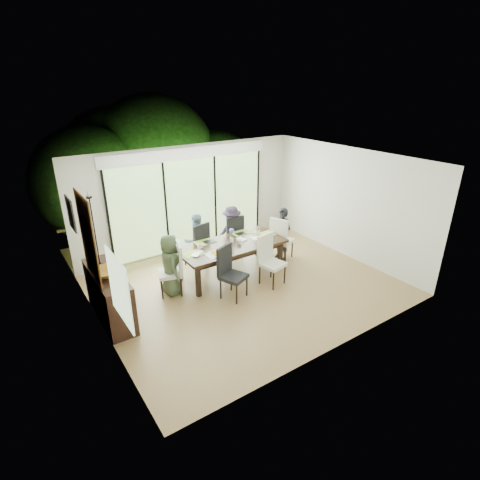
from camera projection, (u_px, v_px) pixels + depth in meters
floor at (246, 286)px, 8.13m from camera, size 6.00×5.00×0.01m
ceiling at (247, 161)px, 7.07m from camera, size 6.00×5.00×0.01m
wall_back at (190, 198)px, 9.51m from camera, size 6.00×0.02×2.70m
wall_front at (341, 278)px, 5.69m from camera, size 6.00×0.02×2.70m
wall_left at (95, 266)px, 6.05m from camera, size 0.02×5.00×2.70m
wall_right at (348, 203)px, 9.15m from camera, size 0.02×5.00×2.70m
glass_doors at (191, 204)px, 9.54m from camera, size 4.20×0.02×2.30m
blinds_header at (189, 153)px, 9.02m from camera, size 4.40×0.06×0.28m
mullion_a at (108, 220)px, 8.45m from camera, size 0.05×0.04×2.30m
mullion_b at (166, 209)px, 9.17m from camera, size 0.05×0.04×2.30m
mullion_c at (215, 200)px, 9.89m from camera, size 0.05×0.04×2.30m
mullion_d at (258, 192)px, 10.61m from camera, size 0.05×0.04×2.30m
side_window at (119, 289)px, 5.10m from camera, size 0.02×0.90×1.00m
deck at (179, 238)px, 10.74m from camera, size 6.00×1.80×0.10m
rail_top at (166, 211)px, 11.11m from camera, size 6.00×0.08×0.06m
foliage_left at (90, 183)px, 10.60m from camera, size 3.20×3.20×3.20m
foliage_mid at (154, 158)px, 12.05m from camera, size 4.00×4.00×4.00m
foliage_right at (215, 172)px, 12.57m from camera, size 2.80×2.80×2.80m
foliage_far at (117, 164)px, 12.13m from camera, size 3.60×3.60×3.60m
table_top at (231, 245)px, 8.35m from camera, size 2.44×1.12×0.06m
table_apron at (231, 249)px, 8.39m from camera, size 2.23×0.91×0.10m
table_leg_fl at (198, 281)px, 7.62m from camera, size 0.09×0.09×0.70m
table_leg_fr at (280, 255)px, 8.73m from camera, size 0.09×0.09×0.70m
table_leg_bl at (180, 265)px, 8.28m from camera, size 0.09×0.09×0.70m
table_leg_br at (258, 243)px, 9.39m from camera, size 0.09×0.09×0.70m
chair_left_end at (170, 269)px, 7.65m from camera, size 0.59×0.59×1.12m
chair_right_end at (282, 237)px, 9.19m from camera, size 0.62×0.62×1.12m
chair_far_left at (196, 244)px, 8.84m from camera, size 0.56×0.56×1.12m
chair_far_right at (231, 235)px, 9.35m from camera, size 0.52×0.52×1.12m
chair_near_left at (234, 273)px, 7.50m from camera, size 0.61×0.61×1.12m
chair_near_right at (273, 261)px, 8.02m from camera, size 0.55×0.55×1.12m
person_left_end at (170, 265)px, 7.62m from camera, size 0.48×0.66×1.31m
person_right_end at (282, 234)px, 9.15m from camera, size 0.51×0.68×1.31m
person_far_left at (196, 240)px, 8.78m from camera, size 0.62×0.40×1.31m
person_far_right at (232, 231)px, 9.30m from camera, size 0.67×0.48×1.31m
placemat_left at (193, 254)px, 7.85m from camera, size 0.45×0.32×0.01m
placemat_right at (265, 234)px, 8.83m from camera, size 0.45×0.32×0.01m
placemat_far_l at (205, 242)px, 8.41m from camera, size 0.45×0.32×0.01m
placemat_far_r at (241, 233)px, 8.93m from camera, size 0.45×0.32×0.01m
placemat_paper at (217, 254)px, 7.83m from camera, size 0.45×0.32×0.01m
tablet_far_l at (210, 241)px, 8.42m from camera, size 0.26×0.18×0.01m
tablet_far_r at (241, 234)px, 8.86m from camera, size 0.24×0.17×0.01m
papers at (258, 238)px, 8.66m from camera, size 0.30×0.22×0.00m
platter_base at (217, 254)px, 7.82m from camera, size 0.26×0.26×0.02m
platter_snacks at (217, 253)px, 7.82m from camera, size 0.20×0.20×0.01m
vase at (232, 240)px, 8.38m from camera, size 0.08×0.08×0.12m
hyacinth_stems at (232, 235)px, 8.33m from camera, size 0.04×0.04×0.16m
hyacinth_blooms at (232, 231)px, 8.29m from camera, size 0.11×0.11×0.11m
laptop at (200, 254)px, 7.82m from camera, size 0.40×0.38×0.03m
cup_a at (200, 247)px, 8.08m from camera, size 0.16×0.16×0.10m
cup_b at (239, 242)px, 8.32m from camera, size 0.13×0.13×0.09m
cup_c at (257, 233)px, 8.81m from camera, size 0.15×0.15×0.10m
book at (239, 240)px, 8.50m from camera, size 0.20×0.25×0.02m
sideboard at (109, 296)px, 6.88m from camera, size 0.47×1.67×0.94m
bowl at (107, 272)px, 6.60m from camera, size 0.50×0.50×0.12m
candlestick_base at (100, 265)px, 6.96m from camera, size 0.10×0.10×0.04m
candlestick_shaft at (95, 232)px, 6.70m from camera, size 0.03×0.03×1.30m
candlestick_pan at (89, 197)px, 6.45m from camera, size 0.10×0.10×0.03m
candle at (88, 194)px, 6.42m from camera, size 0.04×0.04×0.10m
tapestry at (88, 238)px, 6.24m from camera, size 0.02×1.00×1.50m
art_frame at (70, 214)px, 7.21m from camera, size 0.03×0.55×0.65m
art_canvas at (72, 214)px, 7.22m from camera, size 0.01×0.45×0.55m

